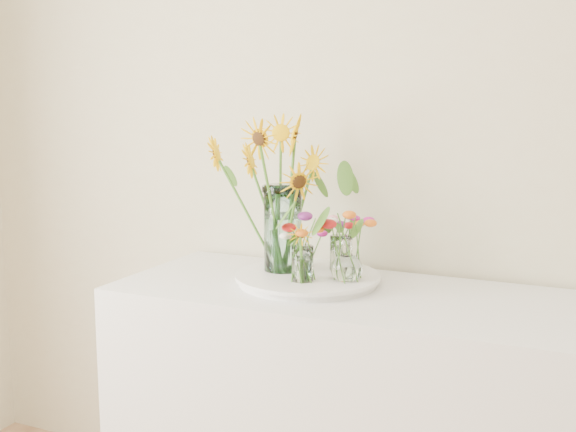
# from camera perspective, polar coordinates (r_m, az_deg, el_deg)

# --- Properties ---
(counter) EXTENTS (1.40, 0.60, 0.90)m
(counter) POSITION_cam_1_polar(r_m,az_deg,el_deg) (2.35, 4.33, -16.52)
(counter) COLOR white
(counter) RESTS_ON ground_plane
(tray) EXTENTS (0.43, 0.43, 0.02)m
(tray) POSITION_cam_1_polar(r_m,az_deg,el_deg) (2.26, 1.57, -5.06)
(tray) COLOR white
(tray) RESTS_ON counter
(mason_jar) EXTENTS (0.13, 0.13, 0.28)m
(mason_jar) POSITION_cam_1_polar(r_m,az_deg,el_deg) (2.28, -0.42, -1.00)
(mason_jar) COLOR #AFE5E5
(mason_jar) RESTS_ON tray
(sunflower_bouquet) EXTENTS (0.64, 0.64, 0.50)m
(sunflower_bouquet) POSITION_cam_1_polar(r_m,az_deg,el_deg) (2.27, -0.42, 1.77)
(sunflower_bouquet) COLOR #F2B505
(sunflower_bouquet) RESTS_ON tray
(small_vase_a) EXTENTS (0.08, 0.08, 0.11)m
(small_vase_a) POSITION_cam_1_polar(r_m,az_deg,el_deg) (2.16, 1.15, -3.84)
(small_vase_a) COLOR white
(small_vase_a) RESTS_ON tray
(wildflower_posy_a) EXTENTS (0.21, 0.21, 0.20)m
(wildflower_posy_a) POSITION_cam_1_polar(r_m,az_deg,el_deg) (2.16, 1.16, -2.67)
(wildflower_posy_a) COLOR orange
(wildflower_posy_a) RESTS_ON tray
(small_vase_b) EXTENTS (0.10, 0.10, 0.14)m
(small_vase_b) POSITION_cam_1_polar(r_m,az_deg,el_deg) (2.18, 4.66, -3.42)
(small_vase_b) COLOR white
(small_vase_b) RESTS_ON tray
(wildflower_posy_b) EXTENTS (0.20, 0.20, 0.23)m
(wildflower_posy_b) POSITION_cam_1_polar(r_m,az_deg,el_deg) (2.17, 4.67, -2.26)
(wildflower_posy_b) COLOR orange
(wildflower_posy_b) RESTS_ON tray
(small_vase_c) EXTENTS (0.08, 0.08, 0.11)m
(small_vase_c) POSITION_cam_1_polar(r_m,az_deg,el_deg) (2.31, 4.14, -2.97)
(small_vase_c) COLOR white
(small_vase_c) RESTS_ON tray
(wildflower_posy_c) EXTENTS (0.18, 0.18, 0.20)m
(wildflower_posy_c) POSITION_cam_1_polar(r_m,az_deg,el_deg) (2.30, 4.15, -1.88)
(wildflower_posy_c) COLOR orange
(wildflower_posy_c) RESTS_ON tray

